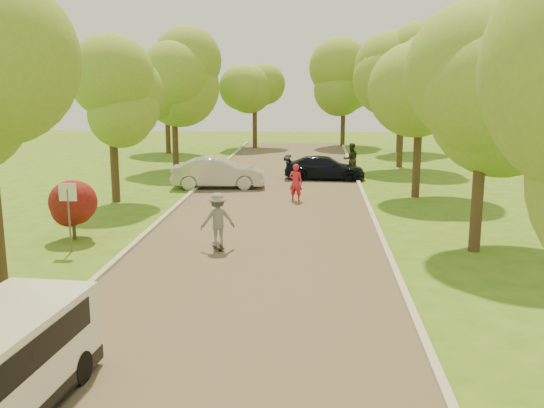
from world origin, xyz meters
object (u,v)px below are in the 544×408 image
(skateboarder, at_px, (218,219))
(silver_sedan, at_px, (218,173))
(person_striped, at_px, (296,183))
(street_sign, at_px, (68,203))
(dark_sedan, at_px, (325,168))
(longboard, at_px, (218,246))
(person_olive, at_px, (351,159))

(skateboarder, bearing_deg, silver_sedan, -101.60)
(silver_sedan, height_order, person_striped, person_striped)
(street_sign, xyz_separation_m, skateboarder, (4.53, 0.66, -0.60))
(dark_sedan, relative_size, skateboarder, 2.55)
(longboard, bearing_deg, person_striped, -126.04)
(longboard, distance_m, person_olive, 16.52)
(skateboarder, bearing_deg, dark_sedan, -124.76)
(street_sign, relative_size, silver_sedan, 0.47)
(silver_sedan, xyz_separation_m, longboard, (1.76, -11.10, -0.66))
(dark_sedan, relative_size, person_olive, 2.39)
(silver_sedan, bearing_deg, skateboarder, -176.16)
(person_olive, bearing_deg, longboard, 62.64)
(person_striped, bearing_deg, skateboarder, 90.62)
(street_sign, distance_m, longboard, 4.81)
(dark_sedan, bearing_deg, person_olive, -40.97)
(person_striped, bearing_deg, longboard, 90.62)
(street_sign, xyz_separation_m, dark_sedan, (8.10, 14.80, -0.93))
(street_sign, bearing_deg, longboard, 8.25)
(longboard, height_order, skateboarder, skateboarder)
(silver_sedan, height_order, dark_sedan, silver_sedan)
(person_olive, bearing_deg, silver_sedan, 24.53)
(silver_sedan, height_order, longboard, silver_sedan)
(longboard, bearing_deg, street_sign, -12.35)
(street_sign, height_order, silver_sedan, street_sign)
(silver_sedan, xyz_separation_m, skateboarder, (1.76, -11.10, 0.21))
(dark_sedan, relative_size, person_striped, 2.61)
(street_sign, distance_m, dark_sedan, 16.89)
(longboard, relative_size, skateboarder, 0.53)
(silver_sedan, relative_size, person_olive, 2.53)
(person_olive, bearing_deg, skateboarder, 62.64)
(dark_sedan, xyz_separation_m, longboard, (-3.57, -14.14, -0.54))
(dark_sedan, relative_size, longboard, 4.81)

